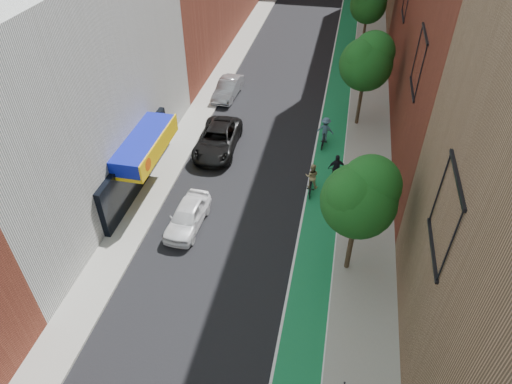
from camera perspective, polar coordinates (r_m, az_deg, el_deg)
The scene contains 13 objects.
bike_lane at distance 36.01m, azimuth 9.96°, elevation 10.18°, with size 2.00×68.00×0.01m, color #126945.
sidewalk_left at distance 37.42m, azimuth -5.74°, elevation 11.87°, with size 2.00×68.00×0.15m, color gray.
sidewalk_right at distance 36.05m, azimuth 13.97°, elevation 9.73°, with size 3.00×68.00×0.15m, color gray.
building_left_white at distance 27.29m, azimuth -24.27°, elevation 11.58°, with size 8.00×20.00×12.00m, color silver.
tree_near at distance 20.11m, azimuth 12.94°, elevation -0.47°, with size 3.40×3.36×6.42m.
tree_mid at distance 32.14m, azimuth 13.72°, elevation 15.70°, with size 3.55×3.53×6.74m.
tree_far at distance 45.49m, azimuth 13.97°, elevation 22.06°, with size 3.30×3.25×6.21m.
parked_car_white at distance 24.81m, azimuth -8.56°, elevation -2.98°, with size 1.61×4.00×1.36m, color white.
parked_car_black at distance 30.49m, azimuth -4.82°, elevation 6.53°, with size 2.53×5.48×1.52m, color black.
parked_car_silver at distance 37.08m, azimuth -3.52°, elevation 12.81°, with size 1.47×4.21×1.39m, color gray.
cyclist_lane_near at distance 26.83m, azimuth 6.93°, elevation 1.36°, with size 0.79×1.69×1.96m.
cyclist_lane_mid at distance 27.63m, azimuth 9.94°, elevation 2.20°, with size 1.10×1.90×2.11m.
cyclist_lane_far at distance 31.10m, azimuth 8.61°, elevation 7.24°, with size 1.18×1.85×2.07m.
Camera 1 is at (4.28, -5.64, 17.20)m, focal length 32.00 mm.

